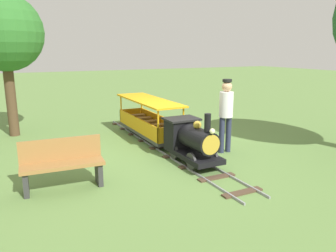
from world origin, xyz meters
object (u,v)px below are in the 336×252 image
park_bench (63,164)px  oak_tree_far (4,34)px  locomotive (191,139)px  conductor_person (226,110)px  passenger_car (149,122)px

park_bench → oak_tree_far: size_ratio=0.37×
oak_tree_far → park_bench: bearing=98.2°
locomotive → park_bench: bearing=3.4°
conductor_person → park_bench: size_ratio=1.23×
passenger_car → park_bench: passenger_car is taller
locomotive → passenger_car: (0.00, -2.11, -0.06)m
locomotive → passenger_car: 2.11m
locomotive → passenger_car: locomotive is taller
park_bench → oak_tree_far: bearing=-81.8°
park_bench → passenger_car: bearing=-137.9°
conductor_person → locomotive: bearing=14.5°
park_bench → oak_tree_far: oak_tree_far is taller
passenger_car → park_bench: (2.50, 2.26, -0.01)m
conductor_person → oak_tree_far: size_ratio=0.45×
passenger_car → park_bench: bearing=42.1°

